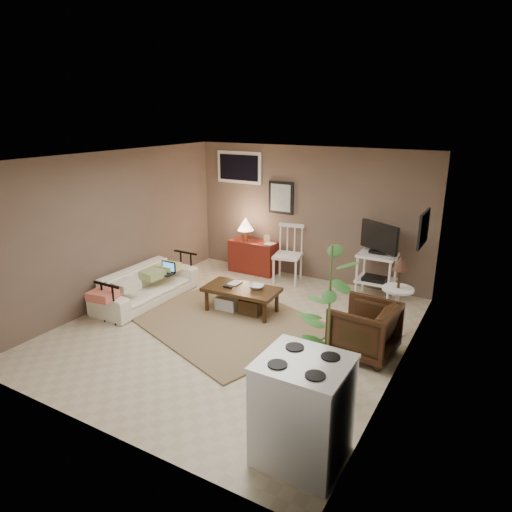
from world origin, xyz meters
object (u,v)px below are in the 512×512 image
Objects in this scene: red_console at (253,253)px; side_table at (398,287)px; stove at (303,410)px; tv_stand at (377,259)px; sofa at (146,280)px; coffee_table at (241,298)px; potted_plant at (329,316)px; spindle_chair at (288,256)px; armchair at (364,327)px.

side_table is at bearing -22.72° from red_console.
tv_stand is at bearing 96.71° from stove.
sofa is at bearing -167.55° from side_table.
tv_stand reaches higher than stove.
potted_plant reaches higher than coffee_table.
potted_plant is at bearing -84.61° from tv_stand.
spindle_chair is (0.81, -0.14, 0.12)m from red_console.
stove is at bearing 7.13° from armchair.
red_console is at bearing 131.57° from potted_plant.
armchair is at bearing -88.88° from sofa.
red_console is 3.46m from armchair.
coffee_table is 1.04× the size of side_table.
potted_plant reaches higher than sofa.
spindle_chair is 2.74m from armchair.
red_console is at bearing 114.64° from coffee_table.
tv_stand reaches higher than red_console.
potted_plant is at bearing -1.65° from armchair.
spindle_chair is 1.06× the size of stove.
sofa is at bearing 151.41° from stove.
red_console is 1.40× the size of armchair.
spindle_chair reaches higher than sofa.
armchair is at bearing -8.70° from coffee_table.
armchair is at bearing 83.39° from potted_plant.
armchair is at bearing -78.44° from tv_stand.
side_table is 0.86m from armchair.
potted_plant is at bearing -34.54° from coffee_table.
armchair is 0.77× the size of stove.
stove is at bearing -79.76° from potted_plant.
side_table is 0.66× the size of potted_plant.
red_console reaches higher than stove.
armchair is 0.44× the size of potted_plant.
tv_stand is (3.19, 1.97, 0.32)m from sofa.
armchair is 1.13m from potted_plant.
potted_plant reaches higher than tv_stand.
side_table is 1.81m from potted_plant.
tv_stand is at bearing 0.69° from spindle_chair.
coffee_table is at bearing -93.74° from armchair.
tv_stand is (2.41, -0.13, 0.31)m from red_console.
potted_plant is (2.68, -3.02, 0.54)m from red_console.
spindle_chair is at bearing -179.31° from tv_stand.
tv_stand reaches higher than sofa.
potted_plant is 1.17m from stove.
stove is at bearing -118.59° from sofa.
stove is (-0.13, -2.83, -0.21)m from side_table.
coffee_table is 2.39m from potted_plant.
side_table reaches higher than coffee_table.
coffee_table is at bearing 145.46° from potted_plant.
side_table is at bearing -62.09° from tv_stand.
potted_plant reaches higher than red_console.
sofa is 3.90m from side_table.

